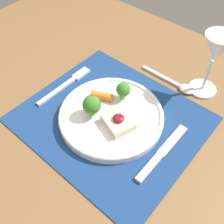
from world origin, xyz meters
name	(u,v)px	position (x,y,z in m)	size (l,w,h in m)	color
ground_plane	(112,218)	(0.00, 0.00, 0.00)	(8.00, 8.00, 0.00)	#4C4742
dining_table	(111,140)	(0.00, 0.00, 0.64)	(1.34, 0.95, 0.73)	brown
placemat	(111,119)	(0.00, 0.00, 0.74)	(0.42, 0.37, 0.00)	navy
dinner_plate	(112,113)	(0.00, 0.00, 0.75)	(0.26, 0.26, 0.07)	white
fork	(68,83)	(-0.17, 0.01, 0.74)	(0.02, 0.18, 0.01)	silver
knife	(159,156)	(0.15, -0.01, 0.74)	(0.02, 0.18, 0.01)	silver
spoon	(179,85)	(0.07, 0.21, 0.74)	(0.17, 0.04, 0.01)	silver
wine_glass_near	(216,52)	(0.12, 0.24, 0.86)	(0.07, 0.07, 0.17)	white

